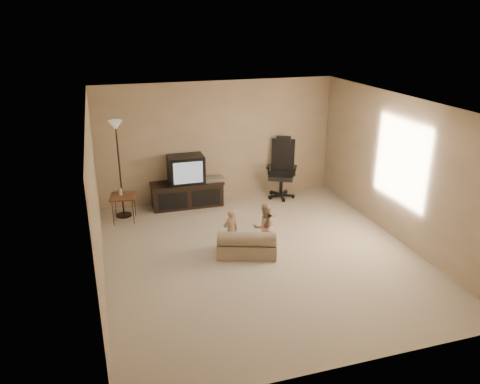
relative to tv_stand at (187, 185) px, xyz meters
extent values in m
plane|color=beige|center=(0.74, -2.49, -0.45)|extent=(5.50, 5.50, 0.00)
plane|color=silver|center=(0.74, -2.49, 2.05)|extent=(5.50, 5.50, 0.00)
plane|color=tan|center=(0.74, 0.26, 0.80)|extent=(5.00, 0.00, 5.00)
plane|color=tan|center=(0.74, -5.24, 0.80)|extent=(5.00, 0.00, 5.00)
plane|color=tan|center=(-1.76, -2.49, 0.80)|extent=(0.00, 5.50, 5.50)
plane|color=tan|center=(3.24, -2.49, 0.80)|extent=(0.00, 5.50, 5.50)
cube|color=black|center=(-0.01, 0.00, -0.22)|extent=(1.44, 0.53, 0.46)
cube|color=black|center=(-0.01, 0.00, 0.05)|extent=(1.48, 0.57, 0.04)
cube|color=black|center=(-0.35, -0.26, -0.21)|extent=(0.59, 0.03, 0.35)
cube|color=black|center=(0.33, -0.27, -0.21)|extent=(0.59, 0.03, 0.35)
cube|color=black|center=(-0.01, 0.02, 0.35)|extent=(0.72, 0.52, 0.56)
cube|color=white|center=(-0.01, -0.24, 0.35)|extent=(0.59, 0.02, 0.44)
cube|color=#B1B1B3|center=(0.55, -0.06, 0.10)|extent=(0.41, 0.29, 0.06)
cylinder|color=black|center=(2.02, -0.14, -0.19)|extent=(0.07, 0.07, 0.41)
cube|color=black|center=(2.02, -0.14, 0.05)|extent=(0.70, 0.70, 0.09)
cube|color=black|center=(2.14, 0.08, 0.43)|extent=(0.52, 0.39, 0.73)
cube|color=black|center=(2.14, 0.08, 0.77)|extent=(0.32, 0.23, 0.17)
cube|color=black|center=(1.78, -0.01, 0.25)|extent=(0.20, 0.29, 0.04)
cube|color=black|center=(2.27, -0.27, 0.25)|extent=(0.20, 0.29, 0.04)
cube|color=brown|center=(-1.31, -0.42, 0.06)|extent=(0.54, 0.54, 0.03)
cylinder|color=black|center=(-1.52, -0.57, -0.19)|extent=(0.01, 0.01, 0.51)
cylinder|color=black|center=(-1.16, -0.63, -0.19)|extent=(0.01, 0.01, 0.51)
cylinder|color=black|center=(-1.46, -0.20, -0.19)|extent=(0.01, 0.01, 0.51)
cylinder|color=black|center=(-1.09, -0.27, -0.19)|extent=(0.01, 0.01, 0.51)
cylinder|color=beige|center=(-1.35, -0.37, 0.14)|extent=(0.07, 0.07, 0.13)
cone|color=#D7BB8C|center=(-1.35, -0.37, 0.22)|extent=(0.05, 0.05, 0.05)
cylinder|color=black|center=(-1.31, -0.17, -0.43)|extent=(0.30, 0.30, 0.03)
cylinder|color=black|center=(-1.31, -0.17, 0.47)|extent=(0.03, 0.03, 1.80)
cone|color=beige|center=(-1.31, -0.17, 1.38)|extent=(0.25, 0.25, 0.17)
cube|color=tan|center=(0.53, -2.38, -0.32)|extent=(1.09, 0.82, 0.25)
cylinder|color=tan|center=(0.48, -2.54, -0.09)|extent=(0.97, 0.53, 0.23)
imported|color=tan|center=(0.31, -2.20, -0.07)|extent=(0.31, 0.25, 0.75)
imported|color=tan|center=(0.87, -2.29, -0.03)|extent=(0.40, 0.22, 0.83)
camera|label=1|loc=(-1.59, -8.95, 3.27)|focal=35.00mm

